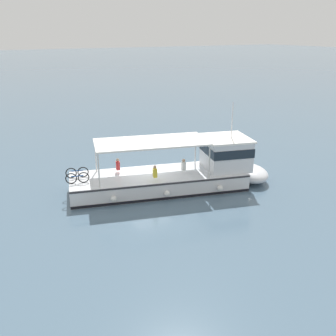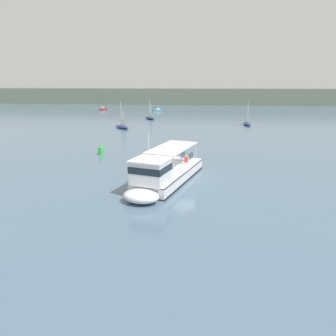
{
  "view_description": "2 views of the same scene",
  "coord_description": "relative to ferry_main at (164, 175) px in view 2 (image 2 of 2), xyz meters",
  "views": [
    {
      "loc": [
        -20.38,
        9.79,
        9.4
      ],
      "look_at": [
        -1.35,
        -0.78,
        1.4
      ],
      "focal_mm": 39.96,
      "sensor_mm": 36.0,
      "label": 1
    },
    {
      "loc": [
        1.95,
        -28.37,
        9.01
      ],
      "look_at": [
        -1.35,
        -0.78,
        1.4
      ],
      "focal_mm": 33.05,
      "sensor_mm": 36.0,
      "label": 2
    }
  ],
  "objects": [
    {
      "name": "sailboat_mid_channel",
      "position": [
        -13.49,
        35.91,
        -0.47
      ],
      "size": [
        4.3,
        4.46,
        5.4
      ],
      "color": "navy",
      "rests_on": "ground"
    },
    {
      "name": "motorboat_far_right",
      "position": [
        -32.41,
        80.5,
        -0.47
      ],
      "size": [
        1.74,
        3.73,
        1.26
      ],
      "color": "maroon",
      "rests_on": "ground"
    },
    {
      "name": "channel_buoy",
      "position": [
        -9.9,
        11.81,
        -0.45
      ],
      "size": [
        0.7,
        0.7,
        1.4
      ],
      "color": "green",
      "rests_on": "ground"
    },
    {
      "name": "ferry_main",
      "position": [
        0.0,
        0.0,
        0.0
      ],
      "size": [
        6.33,
        13.07,
        5.32
      ],
      "color": "silver",
      "rests_on": "ground"
    },
    {
      "name": "sailboat_off_stern",
      "position": [
        12.94,
        44.12,
        -0.47
      ],
      "size": [
        1.65,
        4.87,
        5.4
      ],
      "color": "navy",
      "rests_on": "ground"
    },
    {
      "name": "sailboat_horizon_west",
      "position": [
        -10.7,
        53.45,
        -0.47
      ],
      "size": [
        3.88,
        4.75,
        5.4
      ],
      "color": "navy",
      "rests_on": "ground"
    },
    {
      "name": "distant_shoreline",
      "position": [
        1.62,
        123.63,
        2.43
      ],
      "size": [
        400.0,
        28.0,
        6.88
      ],
      "primitive_type": "cube",
      "color": "#606B5B",
      "rests_on": "ground"
    },
    {
      "name": "ground_plane",
      "position": [
        1.62,
        1.76,
        -1.02
      ],
      "size": [
        400.0,
        400.0,
        0.0
      ],
      "primitive_type": "plane",
      "color": "slate"
    },
    {
      "name": "motorboat_far_left",
      "position": [
        -12.8,
        78.09,
        -0.47
      ],
      "size": [
        3.37,
        3.55,
        1.26
      ],
      "color": "teal",
      "rests_on": "ground"
    }
  ]
}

